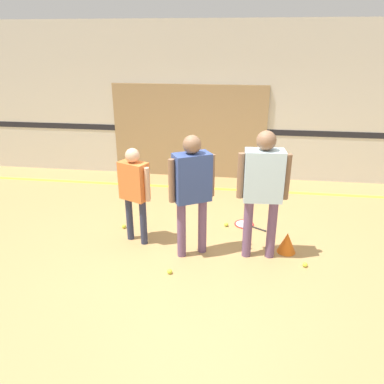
# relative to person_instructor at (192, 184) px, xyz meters

# --- Properties ---
(ground_plane) EXTENTS (16.00, 16.00, 0.00)m
(ground_plane) POSITION_rel_person_instructor_xyz_m (0.11, -0.05, -1.06)
(ground_plane) COLOR tan
(wall_back) EXTENTS (16.00, 0.07, 3.20)m
(wall_back) POSITION_rel_person_instructor_xyz_m (0.11, 3.31, 0.54)
(wall_back) COLOR beige
(wall_back) RESTS_ON ground_plane
(wall_panel) EXTENTS (3.27, 0.05, 1.98)m
(wall_panel) POSITION_rel_person_instructor_xyz_m (-0.51, 3.25, -0.07)
(wall_panel) COLOR #9E7F56
(wall_panel) RESTS_ON ground_plane
(floor_stripe) EXTENTS (14.40, 0.10, 0.01)m
(floor_stripe) POSITION_rel_person_instructor_xyz_m (0.11, 2.51, -1.05)
(floor_stripe) COLOR yellow
(floor_stripe) RESTS_ON ground_plane
(person_instructor) EXTENTS (0.58, 0.46, 1.71)m
(person_instructor) POSITION_rel_person_instructor_xyz_m (0.00, 0.00, 0.00)
(person_instructor) COLOR #6B4C70
(person_instructor) RESTS_ON ground_plane
(person_student_left) EXTENTS (0.51, 0.37, 1.44)m
(person_student_left) POSITION_rel_person_instructor_xyz_m (-0.86, 0.24, -0.17)
(person_student_left) COLOR #2D334C
(person_student_left) RESTS_ON ground_plane
(person_student_right) EXTENTS (0.68, 0.31, 1.78)m
(person_student_right) POSITION_rel_person_instructor_xyz_m (0.92, 0.06, 0.05)
(person_student_right) COLOR #6B4C70
(person_student_right) RESTS_ON ground_plane
(racket_spare_on_floor) EXTENTS (0.57, 0.44, 0.03)m
(racket_spare_on_floor) POSITION_rel_person_instructor_xyz_m (0.74, 0.98, -1.05)
(racket_spare_on_floor) COLOR red
(racket_spare_on_floor) RESTS_ON ground_plane
(tennis_ball_near_instructor) EXTENTS (0.07, 0.07, 0.07)m
(tennis_ball_near_instructor) POSITION_rel_person_instructor_xyz_m (-0.22, -0.54, -1.02)
(tennis_ball_near_instructor) COLOR #CCE038
(tennis_ball_near_instructor) RESTS_ON ground_plane
(tennis_ball_by_spare_racket) EXTENTS (0.07, 0.07, 0.07)m
(tennis_ball_by_spare_racket) POSITION_rel_person_instructor_xyz_m (0.44, 0.89, -1.02)
(tennis_ball_by_spare_racket) COLOR #CCE038
(tennis_ball_by_spare_racket) RESTS_ON ground_plane
(tennis_ball_stray_left) EXTENTS (0.07, 0.07, 0.07)m
(tennis_ball_stray_left) POSITION_rel_person_instructor_xyz_m (1.54, -0.14, -1.02)
(tennis_ball_stray_left) COLOR #CCE038
(tennis_ball_stray_left) RESTS_ON ground_plane
(tennis_ball_stray_right) EXTENTS (0.07, 0.07, 0.07)m
(tennis_ball_stray_right) POSITION_rel_person_instructor_xyz_m (-1.19, 0.60, -1.02)
(tennis_ball_stray_right) COLOR #CCE038
(tennis_ball_stray_right) RESTS_ON ground_plane
(training_cone) EXTENTS (0.26, 0.26, 0.30)m
(training_cone) POSITION_rel_person_instructor_xyz_m (1.33, 0.22, -0.91)
(training_cone) COLOR orange
(training_cone) RESTS_ON ground_plane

